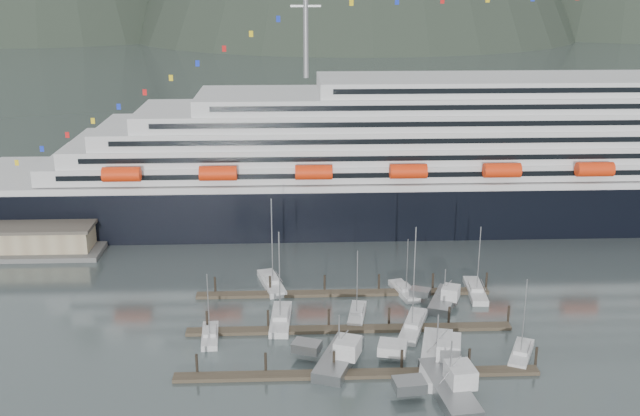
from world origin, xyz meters
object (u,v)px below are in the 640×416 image
Objects in this scene: cruise_ship at (496,164)px; trawler_d at (448,387)px; sailboat_b at (281,320)px; sailboat_g at (475,291)px; sailboat_d at (413,326)px; trawler_b at (338,357)px; trawler_c at (435,357)px; trawler_e at (443,299)px; sailboat_f at (404,291)px; sailboat_c at (357,314)px; sailboat_e at (271,284)px; sailboat_h at (521,354)px; sailboat_a at (210,336)px.

trawler_d is at bearing -109.00° from cruise_ship.
sailboat_b is 1.24× the size of sailboat_g.
sailboat_d is 1.36× the size of sailboat_g.
sailboat_b is 14.92m from trawler_b.
sailboat_d is 10.46m from trawler_c.
sailboat_f is at bearing 74.87° from trawler_e.
trawler_b is (-37.36, -61.50, -11.06)m from cruise_ship.
sailboat_c is 21.78m from sailboat_g.
sailboat_c is 18.24m from sailboat_e.
sailboat_f is at bearing -114.20° from sailboat_e.
cruise_ship is 43.17m from sailboat_g.
trawler_b is at bearing -145.16° from sailboat_b.
sailboat_d is at bearing 139.34° from sailboat_g.
trawler_e is at bearing 47.49° from sailboat_h.
cruise_ship is at bearing -67.07° from sailboat_e.
sailboat_d reaches higher than trawler_e.
sailboat_h is at bearing -112.04° from sailboat_c.
sailboat_c is 0.71× the size of trawler_c.
trawler_e is at bearing 126.07° from sailboat_g.
sailboat_h reaches higher than trawler_e.
sailboat_g is at bearing -58.46° from sailboat_c.
sailboat_a is at bearing 116.31° from sailboat_c.
sailboat_g is 0.98× the size of trawler_b.
sailboat_b is (-45.18, -48.81, -11.60)m from cruise_ship.
sailboat_e is at bearing -28.30° from sailboat_a.
sailboat_g reaches higher than trawler_c.
sailboat_h is (33.15, -12.07, -0.04)m from sailboat_b.
trawler_d is (21.10, -21.15, 0.56)m from sailboat_b.
trawler_b is at bearing 137.28° from sailboat_f.
sailboat_d is (7.96, -4.50, 0.05)m from sailboat_c.
sailboat_b is 19.89m from sailboat_d.
sailboat_d reaches higher than sailboat_h.
sailboat_d is (19.66, -3.03, -0.00)m from sailboat_b.
sailboat_h is at bearing -135.32° from trawler_e.
cruise_ship reaches higher than sailboat_d.
sailboat_h is (43.32, -7.22, 0.02)m from sailboat_a.
sailboat_b is 0.95× the size of sailboat_e.
sailboat_e is at bearing 78.30° from sailboat_h.
cruise_ship is 16.52× the size of trawler_b.
cruise_ship is at bearing -1.94° from trawler_e.
trawler_c is at bearing -154.14° from sailboat_e.
sailboat_a is at bearing 87.97° from trawler_c.
sailboat_c is (21.87, 6.32, 0.00)m from sailboat_a.
sailboat_d is 1.04× the size of trawler_c.
sailboat_f is (0.56, 12.87, -0.05)m from sailboat_d.
sailboat_b is at bearing -68.39° from sailboat_a.
sailboat_e is 1.32× the size of sailboat_h.
trawler_e is (4.94, 18.96, -0.13)m from trawler_c.
sailboat_g is at bearing -25.58° from sailboat_d.
sailboat_d is at bearing -142.15° from sailboat_e.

